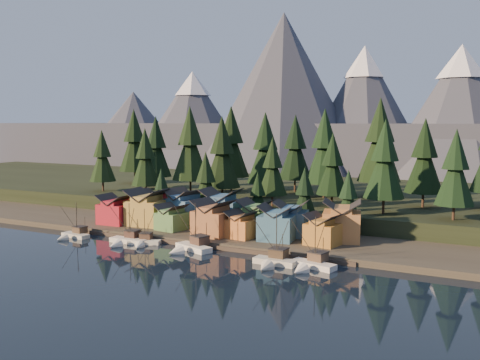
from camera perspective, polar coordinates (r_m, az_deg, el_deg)
The scene contains 45 objects.
ground at distance 121.39m, azimuth -8.41°, elevation -8.54°, with size 500.00×500.00×0.00m, color black.
shore_strip at distance 154.71m, azimuth 0.21°, elevation -4.98°, with size 400.00×50.00×1.50m, color #373128.
hillside at distance 199.65m, azimuth 6.68°, elevation -1.83°, with size 420.00×100.00×6.00m, color black.
dock at distance 134.65m, azimuth -4.32°, elevation -6.80°, with size 80.00×4.00×1.00m, color #473B33.
mountain_ridge at distance 317.57m, azimuth 13.81°, elevation 5.17°, with size 560.00×190.00×90.00m.
boat_0 at distance 149.52m, azimuth -17.44°, elevation -5.15°, with size 8.83×9.42×10.48m.
boat_1 at distance 139.19m, azimuth -12.14°, elevation -5.81°, with size 10.22×11.14×11.39m.
boat_2 at distance 137.08m, azimuth -10.32°, elevation -6.04°, with size 8.79×9.24×10.01m.
boat_3 at distance 128.99m, azimuth -5.38°, elevation -6.48°, with size 11.00×11.59×12.75m.
boat_5 at distance 115.98m, azimuth 3.55°, elevation -7.93°, with size 9.86×10.67×12.32m.
boat_6 at distance 114.30m, azimuth 7.53°, elevation -8.25°, with size 10.57×11.10×12.05m.
house_front_0 at distance 158.33m, azimuth -13.16°, elevation -2.98°, with size 8.62×8.17×8.41m.
house_front_1 at distance 154.47m, azimuth -9.91°, elevation -2.78°, with size 10.63×10.26×10.24m.
house_front_2 at distance 146.92m, azimuth -7.33°, elevation -3.87°, with size 8.10×8.15×6.99m.
house_front_3 at distance 138.56m, azimuth -2.86°, elevation -3.94°, with size 10.01×9.63×9.28m.
house_front_4 at distance 135.94m, azimuth 0.17°, elevation -4.67°, with size 7.57×8.03×6.87m.
house_front_5 at distance 132.96m, azimuth 3.94°, elevation -4.47°, with size 9.37×8.70×8.88m.
house_front_6 at distance 129.41m, azimuth 8.83°, elevation -5.15°, with size 8.57×8.23×7.51m.
house_back_0 at distance 162.86m, azimuth -9.18°, elevation -2.53°, with size 9.17×8.87×9.06m.
house_back_1 at distance 154.49m, azimuth -5.97°, elevation -2.74°, with size 10.64×10.73×10.12m.
house_back_2 at distance 148.60m, azimuth -1.99°, elevation -2.93°, with size 11.18×10.45×10.81m.
house_back_3 at distance 141.99m, azimuth 1.70°, elevation -3.78°, with size 8.91×7.98×8.85m.
house_back_4 at distance 138.66m, azimuth 5.43°, elevation -4.01°, with size 9.50×9.23×9.00m.
house_back_5 at distance 134.23m, azimuth 10.81°, elevation -4.18°, with size 10.95×11.04×10.12m.
tree_hill_0 at distance 197.23m, azimuth -14.48°, elevation 2.32°, with size 9.47×9.47×22.07m.
tree_hill_1 at distance 202.08m, azimuth -8.93°, elevation 3.30°, with size 11.62×11.62×27.07m.
tree_hill_2 at distance 180.22m, azimuth -10.06°, elevation 2.21°, with size 9.82×9.82×22.87m.
tree_hill_3 at distance 184.18m, azimuth -5.34°, elevation 3.62°, with size 13.00×13.00×30.27m.
tree_hill_4 at distance 193.14m, azimuth -0.95°, elevation 3.83°, with size 13.16×13.16×30.66m.
tree_hill_5 at distance 166.53m, azimuth -1.93°, elevation 2.71°, with size 11.48×11.48×26.75m.
tree_hill_6 at distance 176.32m, azimuth 2.71°, elevation 3.15°, with size 12.07×12.07×28.11m.
tree_hill_7 at distance 157.07m, azimuth 3.49°, elevation 1.24°, with size 8.79×8.79×20.47m.
tree_hill_8 at distance 176.35m, azimuth 9.00°, elevation 3.28°, with size 12.56×12.56×29.26m.
tree_hill_9 at distance 158.03m, azimuth 9.83°, elevation 1.44°, with size 9.34×9.34×21.75m.
tree_hill_10 at distance 179.81m, azimuth 14.67°, elevation 3.82°, with size 14.06×14.06×32.76m.
tree_hill_11 at distance 149.06m, azimuth 15.17°, elevation 1.85°, with size 11.00×11.00×25.62m.
tree_hill_12 at distance 163.43m, azimuth 19.07°, elevation 2.17°, with size 11.17×11.17×26.03m.
tree_hill_13 at distance 144.59m, azimuth 21.98°, elevation 0.96°, with size 9.95×9.95×23.18m.
tree_hill_15 at distance 190.48m, azimuth 5.92°, elevation 3.24°, with size 11.79×11.79×27.45m.
tree_hill_16 at distance 220.81m, azimuth -11.21°, elevation 3.94°, with size 12.94×12.94×30.14m.
tree_shore_0 at distance 167.58m, azimuth -8.37°, elevation -1.06°, with size 6.49×6.49×15.11m.
tree_shore_1 at distance 158.56m, azimuth -3.66°, elevation -0.31°, with size 8.88×8.88×20.68m.
tree_shore_2 at distance 151.04m, azimuth 1.91°, elevation -1.73°, with size 6.61×6.61×15.40m.
tree_shore_3 at distance 145.58m, azimuth 6.91°, elevation -1.65°, with size 7.45×7.45×17.35m.
tree_shore_4 at distance 142.00m, azimuth 11.47°, elevation -2.01°, with size 7.29×7.29×16.99m.
Camera 1 is at (68.25, -95.57, 30.73)m, focal length 40.00 mm.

